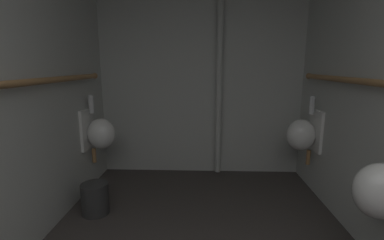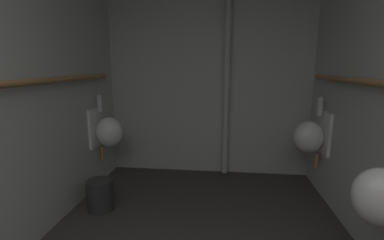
# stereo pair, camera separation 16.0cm
# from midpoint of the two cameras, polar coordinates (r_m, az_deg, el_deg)

# --- Properties ---
(wall_back) EXTENTS (2.62, 0.06, 2.56)m
(wall_back) POSITION_cam_midpoint_polar(r_m,az_deg,el_deg) (3.43, 4.90, 9.79)
(wall_back) COLOR #B6B9B3
(wall_back) RESTS_ON ground
(urinal_left_mid) EXTENTS (0.32, 0.30, 0.76)m
(urinal_left_mid) POSITION_cam_midpoint_polar(r_m,az_deg,el_deg) (3.17, -15.96, -2.29)
(urinal_left_mid) COLOR white
(urinal_right_mid) EXTENTS (0.32, 0.30, 0.76)m
(urinal_right_mid) POSITION_cam_midpoint_polar(r_m,az_deg,el_deg) (1.98, 37.29, -12.54)
(urinal_right_mid) COLOR white
(urinal_right_far) EXTENTS (0.32, 0.30, 0.76)m
(urinal_right_far) POSITION_cam_midpoint_polar(r_m,az_deg,el_deg) (3.12, 25.02, -3.12)
(urinal_right_far) COLOR white
(supply_pipe_left) EXTENTS (0.06, 3.01, 0.06)m
(supply_pipe_left) POSITION_cam_midpoint_polar(r_m,az_deg,el_deg) (2.03, -33.05, 6.22)
(supply_pipe_left) COLOR #9E7042
(standpipe_back_wall) EXTENTS (0.07, 0.07, 2.51)m
(standpipe_back_wall) POSITION_cam_midpoint_polar(r_m,az_deg,el_deg) (3.32, 8.72, 9.65)
(standpipe_back_wall) COLOR #B6B9B3
(standpipe_back_wall) RESTS_ON ground
(waste_bin) EXTENTS (0.25, 0.25, 0.29)m
(waste_bin) POSITION_cam_midpoint_polar(r_m,az_deg,el_deg) (2.82, -17.17, -14.84)
(waste_bin) COLOR #2D2D2D
(waste_bin) RESTS_ON ground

